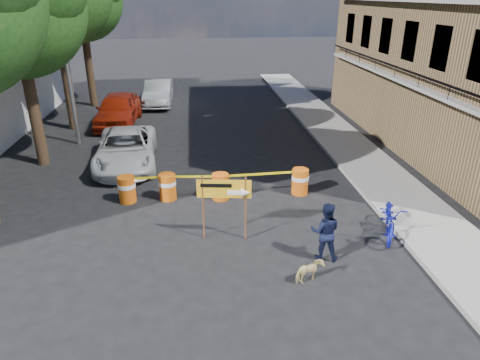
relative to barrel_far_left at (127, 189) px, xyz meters
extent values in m
plane|color=black|center=(2.93, -3.11, -0.47)|extent=(120.00, 120.00, 0.00)
cube|color=gray|center=(9.13, 2.89, -0.40)|extent=(2.40, 40.00, 0.15)
cylinder|color=#332316|center=(-3.87, 3.89, 1.91)|extent=(0.44, 0.44, 4.76)
sphere|color=#144513|center=(-3.87, 3.89, 5.48)|extent=(5.00, 5.00, 5.00)
sphere|color=#144513|center=(-4.62, 4.51, 4.80)|extent=(3.50, 3.50, 3.50)
cylinder|color=#332316|center=(-3.87, 8.89, 2.19)|extent=(0.44, 0.44, 5.32)
sphere|color=#144513|center=(-4.68, 9.56, 5.42)|extent=(3.78, 3.78, 3.78)
cylinder|color=#332316|center=(-3.87, 13.89, 1.99)|extent=(0.44, 0.44, 4.93)
sphere|color=#144513|center=(-4.59, 14.49, 4.98)|extent=(3.36, 3.36, 3.36)
cylinder|color=gray|center=(-3.07, 6.39, 3.53)|extent=(0.16, 0.16, 8.00)
cylinder|color=#CF5C0C|center=(0.00, 0.00, -0.02)|extent=(0.56, 0.56, 0.90)
cylinder|color=white|center=(0.00, 0.00, 0.13)|extent=(0.58, 0.58, 0.14)
cylinder|color=#CF5C0C|center=(1.32, 0.06, -0.02)|extent=(0.56, 0.56, 0.90)
cylinder|color=white|center=(1.32, 0.06, 0.13)|extent=(0.58, 0.58, 0.14)
cylinder|color=#CF5C0C|center=(3.09, -0.10, -0.02)|extent=(0.56, 0.56, 0.90)
cylinder|color=white|center=(3.09, -0.10, 0.13)|extent=(0.58, 0.58, 0.14)
cylinder|color=#CF5C0C|center=(5.84, 0.02, -0.02)|extent=(0.56, 0.56, 0.90)
cylinder|color=white|center=(5.84, 0.02, 0.13)|extent=(0.58, 0.58, 0.14)
cylinder|color=#592D19|center=(2.46, -2.58, 0.48)|extent=(0.05, 0.05, 1.91)
cylinder|color=#592D19|center=(3.62, -2.74, 0.48)|extent=(0.05, 0.05, 1.91)
cube|color=orange|center=(3.04, -2.66, 1.07)|extent=(1.48, 0.23, 0.53)
cube|color=white|center=(3.33, -2.72, 0.97)|extent=(0.42, 0.07, 0.13)
cone|color=white|center=(3.61, -2.76, 0.97)|extent=(0.27, 0.31, 0.28)
cube|color=black|center=(2.82, -2.65, 1.18)|extent=(0.84, 0.13, 0.11)
imported|color=black|center=(5.54, -3.91, 0.32)|extent=(0.91, 0.79, 1.58)
imported|color=#151CAE|center=(7.73, -2.96, 0.57)|extent=(1.07, 1.28, 2.08)
imported|color=#D7C37B|center=(4.91, -4.88, -0.18)|extent=(0.77, 0.57, 0.59)
imported|color=silver|center=(-0.46, 3.44, 0.22)|extent=(2.59, 5.10, 1.38)
imported|color=#9F210D|center=(-1.67, 9.41, 0.35)|extent=(2.09, 4.90, 1.65)
imported|color=#B7BBBF|center=(0.13, 13.72, 0.27)|extent=(1.63, 4.53, 1.49)
camera|label=1|loc=(2.36, -13.13, 5.92)|focal=32.00mm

